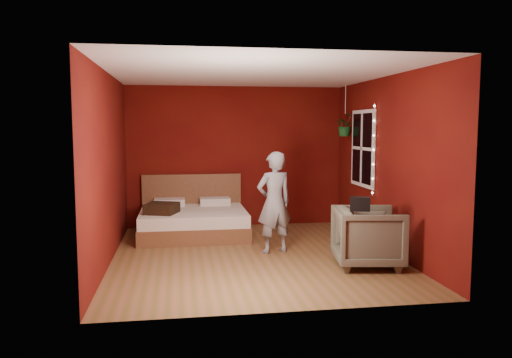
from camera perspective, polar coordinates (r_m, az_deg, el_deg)
name	(u,v)px	position (r m, az deg, el deg)	size (l,w,h in m)	color
floor	(254,255)	(7.32, -0.27, -8.71)	(4.50, 4.50, 0.00)	brown
room_walls	(254,139)	(7.08, -0.28, 4.55)	(4.04, 4.54, 2.62)	#5A1209
window	(363,148)	(8.46, 12.10, 3.44)	(0.05, 0.97, 1.27)	white
fairy_lights	(373,150)	(7.96, 13.27, 3.26)	(0.04, 0.04, 1.45)	silver
bed	(193,220)	(8.67, -7.18, -4.69)	(1.80, 1.53, 0.99)	brown
person	(274,202)	(7.34, 2.09, -2.70)	(0.55, 0.36, 1.50)	gray
armchair	(368,237)	(6.85, 12.70, -6.47)	(0.85, 0.87, 0.79)	#595746
handbag	(360,204)	(6.48, 11.80, -2.79)	(0.25, 0.12, 0.18)	black
throw_pillow	(162,208)	(8.28, -10.71, -3.31)	(0.47, 0.47, 0.17)	black
hanging_plant	(345,125)	(9.05, 10.14, 6.09)	(0.39, 0.35, 0.91)	silver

